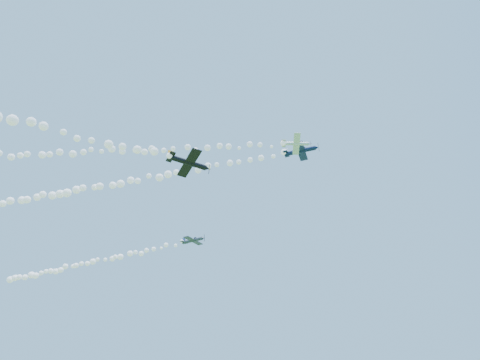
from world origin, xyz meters
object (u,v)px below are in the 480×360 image
at_px(plane_white, 296,144).
at_px(plane_black, 189,163).
at_px(plane_navy, 301,151).
at_px(plane_grey, 193,240).

bearing_deg(plane_white, plane_black, -148.25).
bearing_deg(plane_white, plane_navy, 72.88).
xyz_separation_m(plane_navy, plane_black, (-13.56, -23.08, -13.42)).
distance_m(plane_navy, plane_grey, 34.48).
relative_size(plane_white, plane_black, 0.90).
bearing_deg(plane_black, plane_white, 3.15).
relative_size(plane_white, plane_grey, 0.93).
bearing_deg(plane_black, plane_navy, 9.91).
height_order(plane_navy, plane_black, plane_navy).
xyz_separation_m(plane_white, plane_navy, (-0.33, 4.78, 1.37)).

